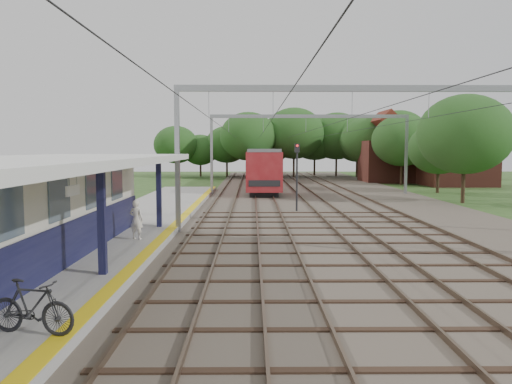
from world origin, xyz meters
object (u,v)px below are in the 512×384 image
object	(u,v)px
train	(260,165)
signal_post	(297,169)
bicycle	(32,307)
person	(136,220)

from	to	relation	value
train	signal_post	xyz separation A→B (m)	(1.85, -26.77, 0.56)
bicycle	signal_post	xyz separation A→B (m)	(7.22, 21.69, 1.84)
bicycle	person	bearing A→B (deg)	14.20
person	signal_post	xyz separation A→B (m)	(7.57, 11.17, 1.59)
bicycle	signal_post	size ratio (longest dim) A/B	0.43
person	signal_post	distance (m)	13.58
bicycle	train	distance (m)	48.78
bicycle	train	xyz separation A→B (m)	(5.37, 48.47, 1.28)
bicycle	signal_post	world-z (taller)	signal_post
bicycle	signal_post	distance (m)	22.94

